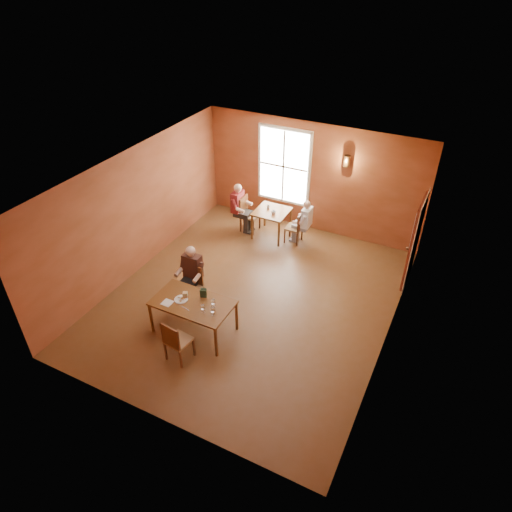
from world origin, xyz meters
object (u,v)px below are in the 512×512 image
at_px(chair_diner_main, 191,288).
at_px(chair_diner_white, 294,227).
at_px(chair_diner_maroon, 250,214).
at_px(diner_maroon, 249,209).
at_px(chair_empty, 179,340).
at_px(diner_white, 295,222).
at_px(diner_main, 189,282).
at_px(main_table, 194,316).
at_px(second_table, 272,223).

distance_m(chair_diner_main, chair_diner_white, 3.55).
bearing_deg(chair_diner_maroon, diner_maroon, -90.00).
height_order(chair_empty, chair_diner_white, chair_empty).
xyz_separation_m(chair_diner_main, diner_white, (1.03, 3.40, 0.13)).
relative_size(chair_diner_main, chair_empty, 0.99).
height_order(diner_main, diner_maroon, diner_maroon).
height_order(main_table, diner_white, diner_white).
xyz_separation_m(main_table, chair_diner_maroon, (-0.80, 4.05, 0.12)).
relative_size(main_table, diner_main, 1.23).
relative_size(chair_diner_white, chair_diner_maroon, 0.90).
xyz_separation_m(chair_diner_main, second_table, (0.35, 3.40, -0.09)).
relative_size(second_table, diner_white, 0.72).
distance_m(main_table, second_table, 4.06).
xyz_separation_m(chair_diner_white, diner_maroon, (-1.33, 0.00, 0.22)).
height_order(diner_main, diner_white, diner_main).
height_order(chair_diner_main, diner_white, diner_white).
height_order(diner_white, diner_maroon, diner_maroon).
distance_m(chair_diner_main, diner_maroon, 3.43).
distance_m(chair_diner_main, diner_white, 3.56).
distance_m(main_table, diner_maroon, 4.15).
distance_m(chair_empty, chair_diner_white, 4.83).
bearing_deg(diner_main, second_table, -95.86).
bearing_deg(chair_diner_white, diner_main, 163.73).
bearing_deg(chair_diner_main, main_table, 127.57).
bearing_deg(chair_diner_maroon, diner_main, 4.95).
bearing_deg(chair_empty, diner_white, 93.05).
relative_size(diner_white, diner_maroon, 0.91).
bearing_deg(chair_diner_maroon, second_table, 90.00).
bearing_deg(diner_main, diner_white, -106.73).
bearing_deg(diner_maroon, chair_diner_maroon, 90.00).
bearing_deg(chair_diner_main, diner_maroon, -84.51).
bearing_deg(second_table, chair_diner_white, 0.00).
bearing_deg(chair_diner_white, diner_white, -90.00).
distance_m(chair_diner_main, chair_empty, 1.56).
height_order(chair_diner_main, chair_diner_white, chair_diner_main).
bearing_deg(diner_main, diner_maroon, -84.56).
distance_m(chair_diner_white, chair_diner_maroon, 1.30).
height_order(main_table, chair_diner_main, chair_diner_main).
bearing_deg(main_table, diner_maroon, 101.53).
bearing_deg(chair_empty, diner_main, 122.98).
xyz_separation_m(diner_white, diner_maroon, (-1.36, 0.00, 0.06)).
relative_size(main_table, diner_maroon, 1.22).
bearing_deg(diner_maroon, second_table, 90.00).
bearing_deg(chair_empty, chair_diner_maroon, 108.71).
bearing_deg(chair_diner_maroon, diner_white, 90.00).
relative_size(main_table, chair_diner_maroon, 1.63).
relative_size(main_table, diner_white, 1.34).
height_order(second_table, chair_diner_maroon, chair_diner_maroon).
relative_size(diner_main, diner_white, 1.09).
bearing_deg(chair_diner_maroon, chair_empty, 11.24).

